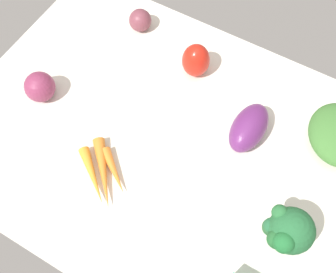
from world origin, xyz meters
The scene contains 7 objects.
tablecloth centered at (0.00, 0.00, 1.00)cm, with size 104.00×76.00×2.00cm, color silver.
red_onion_near_basket centered at (-24.78, 27.31, 5.12)cm, with size 6.24×6.24×6.24cm, color brown.
broccoli_head centered at (33.17, -9.29, 9.67)cm, with size 10.40×10.77×12.45cm.
bell_pepper_red centered at (-4.19, 21.43, 6.90)cm, with size 7.18×7.18×9.80cm, color red.
eggplant centered at (15.90, 10.77, 5.92)cm, with size 13.97×7.83×7.83cm, color #652768.
carrot_bunch centered at (-8.30, -15.59, 3.39)cm, with size 15.77×15.02×2.96cm.
red_onion_center centered at (-34.33, -4.74, 5.86)cm, with size 7.72×7.72×7.72cm, color #863152.
Camera 1 is at (24.94, -42.93, 94.96)cm, focal length 46.40 mm.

